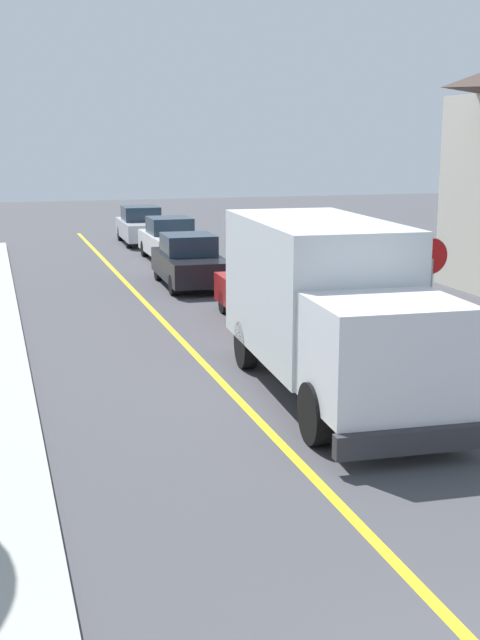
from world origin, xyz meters
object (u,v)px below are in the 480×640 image
(stop_sign, at_px, (430,275))
(parked_car_mid, at_px, (189,262))
(parked_car_furthest, at_px, (141,226))
(box_truck, at_px, (327,300))
(parked_car_near, at_px, (267,292))
(parked_car_far, at_px, (170,240))

(stop_sign, bearing_deg, parked_car_mid, 105.65)
(parked_car_furthest, bearing_deg, parked_car_mid, -92.27)
(box_truck, relative_size, parked_car_near, 1.64)
(parked_car_mid, relative_size, parked_car_furthest, 1.00)
(parked_car_mid, height_order, parked_car_far, same)
(parked_car_mid, distance_m, parked_car_far, 5.85)
(box_truck, relative_size, parked_car_furthest, 1.64)
(parked_car_far, height_order, stop_sign, stop_sign)
(parked_car_mid, distance_m, stop_sign, 10.73)
(parked_car_far, bearing_deg, parked_car_furthest, 91.69)
(parked_car_mid, distance_m, parked_car_furthest, 11.36)
(parked_car_far, relative_size, parked_car_furthest, 0.99)
(parked_car_near, height_order, parked_car_mid, same)
(stop_sign, bearing_deg, parked_car_furthest, 96.41)
(parked_car_near, height_order, parked_car_far, same)
(parked_car_near, bearing_deg, parked_car_mid, 96.72)
(parked_car_mid, xyz_separation_m, parked_car_furthest, (0.45, 11.35, 0.00))
(parked_car_furthest, bearing_deg, box_truck, -91.54)
(parked_car_mid, bearing_deg, parked_car_far, 83.98)
(box_truck, height_order, parked_car_near, box_truck)
(stop_sign, bearing_deg, box_truck, -152.14)
(parked_car_furthest, bearing_deg, parked_car_far, -88.31)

